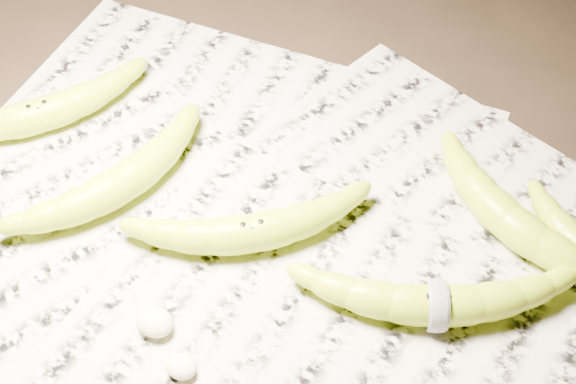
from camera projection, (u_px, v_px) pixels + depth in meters
The scene contains 10 objects.
ground at pixel (292, 253), 0.81m from camera, with size 3.00×3.00×0.00m, color black.
newspaper_patch at pixel (269, 266), 0.79m from camera, with size 0.90×0.70×0.01m, color #BCB5A1.
banana_left_a at pixel (39, 113), 0.89m from camera, with size 0.23×0.06×0.04m, color #B9D61A, non-canonical shape.
banana_left_b at pixel (121, 181), 0.83m from camera, with size 0.22×0.07×0.04m, color #B9D61A, non-canonical shape.
banana_center at pixel (252, 231), 0.79m from camera, with size 0.22×0.06×0.04m, color #B9D61A, non-canonical shape.
banana_taped at pixel (436, 303), 0.74m from camera, with size 0.24×0.06×0.04m, color #B9D61A, non-canonical shape.
banana_upper_a at pixel (510, 219), 0.80m from camera, with size 0.21×0.07×0.04m, color #B9D61A, non-canonical shape.
measuring_tape at pixel (436, 303), 0.74m from camera, with size 0.05×0.05×0.00m, color white.
flesh_chunk_a at pixel (154, 320), 0.74m from camera, with size 0.04×0.03×0.02m, color #FCEBC3.
flesh_chunk_c at pixel (181, 365), 0.71m from camera, with size 0.03×0.02×0.02m, color #FCEBC3.
Camera 1 is at (0.24, -0.41, 0.66)m, focal length 50.00 mm.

